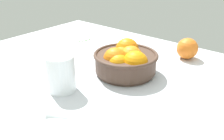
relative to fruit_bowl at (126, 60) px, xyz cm
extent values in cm
cube|color=silver|center=(3.31, -12.99, -6.42)|extent=(139.64, 107.53, 3.00)
cylinder|color=#473328|center=(0.01, 0.01, -4.32)|extent=(19.06, 19.06, 1.20)
cylinder|color=#473328|center=(0.01, 0.01, -0.82)|extent=(20.72, 20.72, 5.80)
torus|color=#473328|center=(0.01, 0.01, 2.09)|extent=(21.92, 21.92, 1.20)
sphere|color=orange|center=(5.17, -1.79, 0.87)|extent=(8.50, 8.50, 8.50)
sphere|color=orange|center=(0.68, 2.08, 0.64)|extent=(8.09, 8.09, 8.09)
sphere|color=orange|center=(-3.47, 5.41, 1.45)|extent=(8.47, 8.47, 8.47)
sphere|color=orange|center=(-2.39, 0.31, 0.22)|extent=(7.53, 7.53, 7.53)
sphere|color=orange|center=(-1.45, -3.92, 1.33)|extent=(7.88, 7.88, 7.88)
sphere|color=orange|center=(0.83, -5.15, 0.69)|extent=(6.70, 6.70, 6.70)
cone|color=white|center=(22.94, -46.63, 12.97)|extent=(4.09, 4.06, 2.80)
cylinder|color=white|center=(-8.10, -21.37, 0.70)|extent=(8.60, 8.60, 11.24)
cylinder|color=#FBA925|center=(-8.10, -21.37, -0.67)|extent=(7.57, 7.57, 8.49)
sphere|color=orange|center=(10.32, 26.35, -0.81)|extent=(8.22, 8.22, 8.22)
cylinder|color=#568941|center=(-35.81, 15.62, -4.77)|extent=(3.24, 8.46, 0.30)
sphere|color=#568941|center=(-36.70, 13.12, -4.62)|extent=(0.74, 0.74, 0.74)
sphere|color=#568941|center=(-36.11, 14.79, -4.62)|extent=(0.72, 0.72, 0.72)
sphere|color=#568941|center=(-35.52, 16.46, -4.62)|extent=(0.90, 0.90, 0.90)
sphere|color=#568941|center=(-34.92, 18.13, -4.62)|extent=(0.93, 0.93, 0.93)
camera|label=1|loc=(47.20, -64.29, 34.15)|focal=40.94mm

